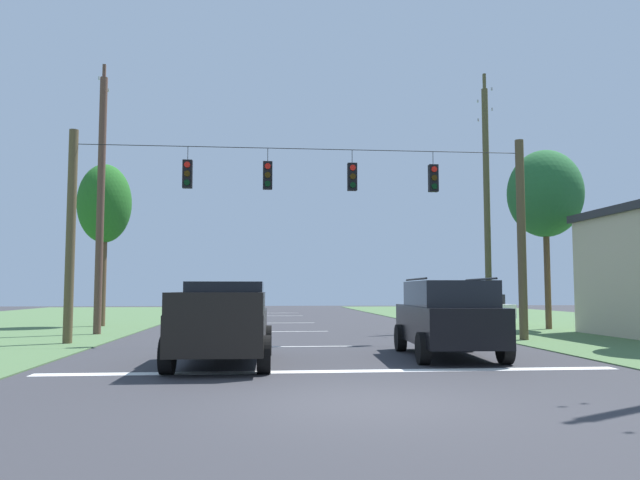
{
  "coord_description": "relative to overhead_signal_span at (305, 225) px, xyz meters",
  "views": [
    {
      "loc": [
        -1.58,
        -9.78,
        1.75
      ],
      "look_at": [
        0.3,
        10.37,
        3.37
      ],
      "focal_mm": 35.13,
      "sensor_mm": 36.0,
      "label": 1
    }
  ],
  "objects": [
    {
      "name": "ground_plane",
      "position": [
        0.11,
        -11.3,
        -3.96
      ],
      "size": [
        120.0,
        120.0,
        0.0
      ],
      "primitive_type": "plane",
      "color": "#333338"
    },
    {
      "name": "stop_bar_stripe",
      "position": [
        0.11,
        -7.54,
        -3.96
      ],
      "size": [
        12.62,
        0.45,
        0.01
      ],
      "primitive_type": "cube",
      "color": "white",
      "rests_on": "ground"
    },
    {
      "name": "lane_dash_0",
      "position": [
        0.11,
        -1.54,
        -3.96
      ],
      "size": [
        2.5,
        0.15,
        0.01
      ],
      "primitive_type": "cube",
      "rotation": [
        0.0,
        0.0,
        1.57
      ],
      "color": "white",
      "rests_on": "ground"
    },
    {
      "name": "lane_dash_1",
      "position": [
        0.11,
        5.53,
        -3.96
      ],
      "size": [
        2.5,
        0.15,
        0.01
      ],
      "primitive_type": "cube",
      "rotation": [
        0.0,
        0.0,
        1.57
      ],
      "color": "white",
      "rests_on": "ground"
    },
    {
      "name": "lane_dash_2",
      "position": [
        0.11,
        12.46,
        -3.96
      ],
      "size": [
        2.5,
        0.15,
        0.01
      ],
      "primitive_type": "cube",
      "rotation": [
        0.0,
        0.0,
        1.57
      ],
      "color": "white",
      "rests_on": "ground"
    },
    {
      "name": "lane_dash_3",
      "position": [
        0.11,
        21.7,
        -3.96
      ],
      "size": [
        2.5,
        0.15,
        0.01
      ],
      "primitive_type": "cube",
      "rotation": [
        0.0,
        0.0,
        1.57
      ],
      "color": "white",
      "rests_on": "ground"
    },
    {
      "name": "lane_dash_4",
      "position": [
        0.11,
        27.03,
        -3.96
      ],
      "size": [
        2.5,
        0.15,
        0.01
      ],
      "primitive_type": "cube",
      "rotation": [
        0.0,
        0.0,
        1.57
      ],
      "color": "white",
      "rests_on": "ground"
    },
    {
      "name": "overhead_signal_span",
      "position": [
        0.0,
        0.0,
        0.0
      ],
      "size": [
        15.62,
        0.31,
        7.06
      ],
      "color": "brown",
      "rests_on": "ground"
    },
    {
      "name": "pickup_truck",
      "position": [
        -2.36,
        -5.81,
        -2.99
      ],
      "size": [
        2.37,
        5.44,
        1.95
      ],
      "color": "black",
      "rests_on": "ground"
    },
    {
      "name": "suv_black",
      "position": [
        3.4,
        -4.99,
        -2.9
      ],
      "size": [
        2.44,
        4.9,
        2.05
      ],
      "color": "black",
      "rests_on": "ground"
    },
    {
      "name": "distant_car_crossing_white",
      "position": [
        10.28,
        11.45,
        -3.17
      ],
      "size": [
        2.2,
        4.39,
        1.52
      ],
      "color": "silver",
      "rests_on": "ground"
    },
    {
      "name": "utility_pole_mid_right",
      "position": [
        8.5,
        5.69,
        1.77
      ],
      "size": [
        0.28,
        1.85,
        11.51
      ],
      "color": "brown",
      "rests_on": "ground"
    },
    {
      "name": "utility_pole_near_left",
      "position": [
        -7.86,
        4.27,
        1.34
      ],
      "size": [
        0.3,
        1.58,
        10.85
      ],
      "color": "brown",
      "rests_on": "ground"
    },
    {
      "name": "tree_roadside_far_right",
      "position": [
        11.19,
        5.66,
        2.08
      ],
      "size": [
        3.32,
        3.32,
        8.03
      ],
      "color": "brown",
      "rests_on": "ground"
    },
    {
      "name": "tree_roadside_left",
      "position": [
        -9.08,
        9.85,
        1.9
      ],
      "size": [
        2.55,
        2.55,
        7.86
      ],
      "color": "brown",
      "rests_on": "ground"
    }
  ]
}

